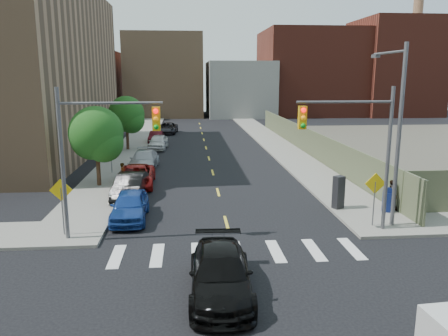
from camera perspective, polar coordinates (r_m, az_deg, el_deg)
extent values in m
plane|color=black|center=(15.57, 3.03, -16.70)|extent=(160.00, 160.00, 0.00)
cube|color=gray|center=(55.83, -10.79, 4.13)|extent=(3.50, 73.00, 0.15)
cube|color=gray|center=(56.36, 5.13, 4.37)|extent=(3.50, 73.00, 0.15)
cube|color=#595C40|center=(43.55, 10.61, 3.54)|extent=(0.12, 44.00, 2.50)
cube|color=#592319|center=(85.92, -18.64, 10.36)|extent=(14.00, 18.00, 12.00)
cube|color=#8C6B4C|center=(85.63, -7.71, 11.87)|extent=(14.00, 16.00, 15.00)
cube|color=gray|center=(84.15, 1.99, 10.27)|extent=(12.00, 16.00, 10.00)
cube|color=#592319|center=(88.82, 11.06, 12.08)|extent=(18.00, 18.00, 16.00)
cube|color=#592319|center=(92.60, 21.22, 12.11)|extent=(14.00, 16.00, 18.00)
cylinder|color=#8C6B4C|center=(94.60, 23.71, 14.94)|extent=(1.80, 1.80, 28.00)
cylinder|color=#59595E|center=(20.69, -20.33, 0.16)|extent=(0.18, 0.18, 7.00)
cylinder|color=#59595E|center=(19.84, -14.59, 8.21)|extent=(4.50, 0.12, 0.12)
cube|color=#E5A50C|center=(19.67, -8.84, 6.37)|extent=(0.35, 0.30, 1.05)
cylinder|color=#59595E|center=(22.05, 20.60, 0.82)|extent=(0.18, 0.18, 7.00)
cylinder|color=#59595E|center=(20.84, 15.51, 8.32)|extent=(4.50, 0.12, 0.12)
cube|color=#E5A50C|center=(20.30, 10.20, 6.50)|extent=(0.35, 0.30, 1.05)
cylinder|color=#59595E|center=(22.64, 21.86, 3.57)|extent=(0.20, 0.20, 9.00)
cylinder|color=#59595E|center=(24.00, 20.79, 13.92)|extent=(0.12, 3.50, 0.12)
cube|color=#59595E|center=(25.46, 19.20, 13.64)|extent=(0.25, 0.60, 0.18)
cylinder|color=#59595E|center=(21.79, -20.32, -5.52)|extent=(0.06, 0.06, 2.40)
cube|color=yellow|center=(21.50, -20.53, -2.72)|extent=(1.06, 0.04, 1.06)
cylinder|color=#59595E|center=(22.89, 18.97, -4.60)|extent=(0.06, 0.06, 2.40)
cube|color=yellow|center=(22.61, 19.16, -1.92)|extent=(1.06, 0.04, 1.06)
cylinder|color=#59595E|center=(34.61, -14.50, 1.14)|extent=(0.06, 0.06, 2.40)
cube|color=yellow|center=(34.43, -14.60, 2.94)|extent=(1.06, 0.04, 1.06)
cylinder|color=#332114|center=(30.77, -16.09, -0.04)|extent=(0.28, 0.28, 2.64)
sphere|color=#164D17|center=(30.38, -16.35, 4.39)|extent=(3.60, 3.60, 3.60)
sphere|color=#164D17|center=(30.07, -15.46, 3.21)|extent=(2.64, 2.64, 2.64)
sphere|color=#164D17|center=(30.90, -16.89, 3.69)|extent=(2.88, 2.88, 2.88)
cylinder|color=#332114|center=(45.36, -12.49, 3.88)|extent=(0.28, 0.28, 2.64)
sphere|color=#164D17|center=(45.10, -12.63, 6.90)|extent=(3.60, 3.60, 3.60)
sphere|color=#164D17|center=(44.79, -12.01, 6.13)|extent=(2.64, 2.64, 2.64)
sphere|color=#164D17|center=(45.58, -13.04, 6.40)|extent=(2.88, 2.88, 2.88)
imported|color=navy|center=(23.55, -12.20, -4.85)|extent=(1.86, 4.52, 1.53)
imported|color=black|center=(27.59, -12.11, -2.36)|extent=(1.96, 4.78, 1.54)
imported|color=#A51310|center=(30.46, -11.43, -1.07)|extent=(2.54, 5.30, 1.46)
imported|color=#A3A4AA|center=(36.07, -10.41, 1.03)|extent=(2.39, 5.30, 1.51)
imported|color=silver|center=(45.64, -8.60, 3.37)|extent=(2.12, 4.57, 1.51)
imported|color=#430D14|center=(50.22, -8.87, 4.01)|extent=(1.61, 4.04, 1.31)
imported|color=black|center=(58.17, -7.38, 5.18)|extent=(2.75, 5.24, 1.41)
imported|color=black|center=(15.52, -0.46, -13.63)|extent=(2.32, 5.33, 1.52)
cube|color=#0D1950|center=(25.59, 20.59, -4.20)|extent=(0.67, 0.59, 1.06)
cylinder|color=#0D1950|center=(25.44, 20.68, -3.00)|extent=(0.60, 0.42, 0.55)
cube|color=black|center=(25.30, 14.72, -3.08)|extent=(0.69, 0.64, 1.85)
imported|color=gray|center=(30.17, -13.03, -0.83)|extent=(0.55, 0.68, 1.60)
imported|color=gray|center=(25.79, 20.97, -3.35)|extent=(0.93, 0.77, 1.72)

